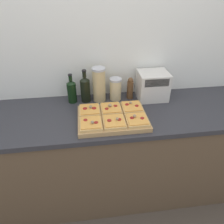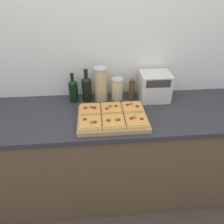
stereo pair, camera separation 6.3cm
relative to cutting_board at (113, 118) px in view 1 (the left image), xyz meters
name	(u,v)px [view 1 (the left image)]	position (x,y,z in m)	size (l,w,h in m)	color
ground_plane	(113,217)	(-0.02, -0.21, -0.94)	(12.00, 12.00, 0.00)	#4C4238
wall_back	(102,58)	(-0.02, 0.46, 0.31)	(6.00, 0.06, 2.50)	silver
kitchen_counter	(108,155)	(-0.02, 0.11, -0.48)	(2.63, 0.67, 0.92)	brown
cutting_board	(113,118)	(0.00, 0.00, 0.00)	(0.52, 0.37, 0.03)	tan
pizza_slice_back_left	(90,110)	(-0.17, 0.09, 0.03)	(0.16, 0.17, 0.05)	tan
pizza_slice_back_center	(111,109)	(0.00, 0.09, 0.03)	(0.16, 0.17, 0.06)	tan
pizza_slice_back_right	(132,107)	(0.17, 0.09, 0.03)	(0.16, 0.17, 0.05)	tan
pizza_slice_front_left	(91,124)	(-0.17, -0.09, 0.03)	(0.16, 0.17, 0.05)	tan
pizza_slice_front_center	(114,122)	(0.00, -0.09, 0.03)	(0.16, 0.17, 0.05)	tan
pizza_slice_front_right	(137,120)	(0.17, -0.09, 0.03)	(0.16, 0.17, 0.05)	tan
olive_oil_bottle	(72,91)	(-0.30, 0.32, 0.09)	(0.08, 0.08, 0.25)	black
wine_bottle	(85,89)	(-0.19, 0.32, 0.10)	(0.08, 0.08, 0.28)	black
grain_jar_tall	(99,85)	(-0.07, 0.32, 0.13)	(0.11, 0.11, 0.30)	tan
grain_jar_short	(116,89)	(0.07, 0.32, 0.08)	(0.10, 0.10, 0.19)	beige
pepper_mill	(130,88)	(0.20, 0.32, 0.08)	(0.05, 0.05, 0.19)	brown
toaster_oven	(152,85)	(0.39, 0.30, 0.10)	(0.28, 0.22, 0.24)	beige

